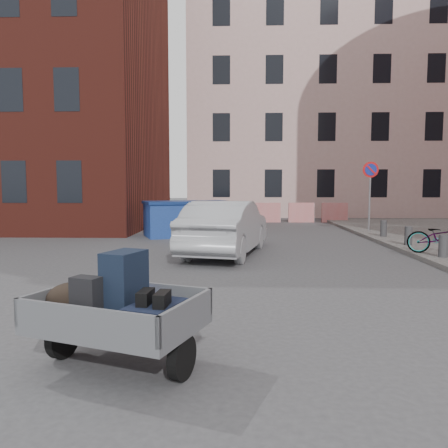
{
  "coord_description": "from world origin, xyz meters",
  "views": [
    {
      "loc": [
        1.0,
        -7.33,
        1.86
      ],
      "look_at": [
        0.71,
        1.3,
        1.1
      ],
      "focal_mm": 35.0,
      "sensor_mm": 36.0,
      "label": 1
    }
  ],
  "objects_px": {
    "trailer": "(117,310)",
    "silver_car": "(226,228)",
    "bicycle": "(442,237)",
    "dumpster": "(187,218)"
  },
  "relations": [
    {
      "from": "trailer",
      "to": "silver_car",
      "type": "bearing_deg",
      "value": 103.19
    },
    {
      "from": "trailer",
      "to": "bicycle",
      "type": "bearing_deg",
      "value": 67.26
    },
    {
      "from": "bicycle",
      "to": "dumpster",
      "type": "bearing_deg",
      "value": 75.72
    },
    {
      "from": "dumpster",
      "to": "bicycle",
      "type": "relative_size",
      "value": 2.08
    },
    {
      "from": "silver_car",
      "to": "bicycle",
      "type": "xyz_separation_m",
      "value": [
        5.53,
        -0.51,
        -0.17
      ]
    },
    {
      "from": "trailer",
      "to": "bicycle",
      "type": "xyz_separation_m",
      "value": [
        6.43,
        6.95,
        -0.05
      ]
    },
    {
      "from": "silver_car",
      "to": "trailer",
      "type": "bearing_deg",
      "value": 95.33
    },
    {
      "from": "trailer",
      "to": "silver_car",
      "type": "height_order",
      "value": "silver_car"
    },
    {
      "from": "silver_car",
      "to": "bicycle",
      "type": "relative_size",
      "value": 2.66
    },
    {
      "from": "silver_car",
      "to": "bicycle",
      "type": "height_order",
      "value": "silver_car"
    }
  ]
}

